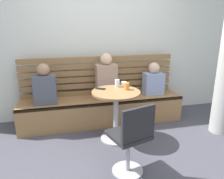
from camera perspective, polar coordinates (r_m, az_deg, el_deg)
ground at (r=2.85m, az=2.41°, el=-18.59°), size 8.00×8.00×0.00m
back_wall at (r=3.92m, az=-4.05°, el=13.93°), size 5.20×0.10×2.90m
booth_bench at (r=3.77m, az=-2.53°, el=-5.43°), size 2.70×0.52×0.44m
booth_backrest at (r=3.82m, az=-3.34°, el=3.67°), size 2.65×0.04×0.67m
cafe_table at (r=3.13m, az=1.02°, el=-4.35°), size 0.68×0.68×0.74m
white_chair at (r=2.44m, az=5.12°, el=-12.34°), size 0.50×0.50×0.85m
person_adult at (r=3.63m, az=-1.49°, el=2.93°), size 0.34×0.22×0.75m
person_child_left at (r=3.92m, az=10.70°, el=2.31°), size 0.34×0.22×0.56m
person_child_middle at (r=3.52m, az=-17.04°, el=0.79°), size 0.34×0.22×0.63m
cup_ceramic_white at (r=3.29m, az=3.12°, el=1.44°), size 0.08×0.08×0.07m
cup_tumbler_orange at (r=3.12m, az=3.83°, el=0.84°), size 0.07×0.07×0.10m
cup_water_clear at (r=3.25m, az=1.36°, el=1.64°), size 0.07×0.07×0.11m
phone_on_table at (r=3.16m, az=-2.98°, el=0.21°), size 0.16×0.13×0.01m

